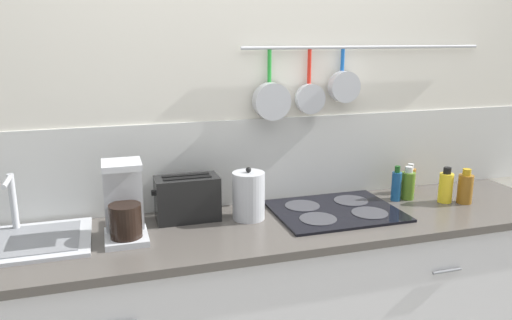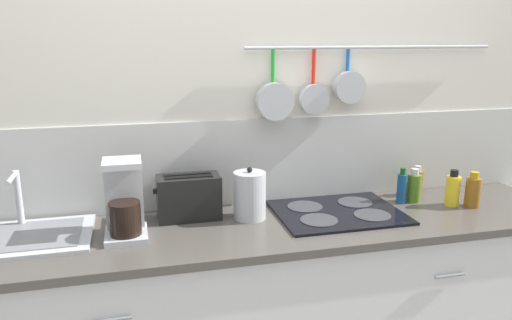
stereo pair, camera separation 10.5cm
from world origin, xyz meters
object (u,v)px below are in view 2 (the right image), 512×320
(coffee_maker, at_px, (125,204))
(bottle_olive_oil, at_px, (414,187))
(bottle_hot_sauce, at_px, (417,182))
(bottle_vinegar, at_px, (473,191))
(bottle_cooking_wine, at_px, (402,188))
(toaster, at_px, (189,197))
(bottle_sesame_oil, at_px, (453,190))
(kettle, at_px, (250,195))

(coffee_maker, height_order, bottle_olive_oil, coffee_maker)
(coffee_maker, bearing_deg, bottle_hot_sauce, 7.33)
(bottle_vinegar, bearing_deg, bottle_cooking_wine, 156.35)
(toaster, height_order, bottle_sesame_oil, toaster)
(kettle, relative_size, bottle_hot_sauce, 1.56)
(bottle_vinegar, bearing_deg, bottle_hot_sauce, 124.12)
(kettle, relative_size, bottle_olive_oil, 1.43)
(bottle_hot_sauce, bearing_deg, coffee_maker, -172.67)
(bottle_sesame_oil, relative_size, bottle_vinegar, 1.03)
(bottle_cooking_wine, bearing_deg, bottle_sesame_oil, -22.81)
(coffee_maker, relative_size, bottle_sesame_oil, 1.81)
(bottle_hot_sauce, bearing_deg, bottle_vinegar, -55.88)
(toaster, height_order, bottle_vinegar, toaster)
(bottle_hot_sauce, xyz_separation_m, bottle_vinegar, (0.16, -0.23, 0.01))
(coffee_maker, relative_size, bottle_olive_oil, 1.91)
(toaster, relative_size, bottle_olive_oil, 1.76)
(toaster, bearing_deg, bottle_olive_oil, -1.87)
(bottle_olive_oil, height_order, bottle_hot_sauce, bottle_olive_oil)
(coffee_maker, xyz_separation_m, bottle_cooking_wine, (1.30, 0.09, -0.05))
(bottle_cooking_wine, distance_m, bottle_olive_oil, 0.07)
(coffee_maker, relative_size, bottle_vinegar, 1.86)
(coffee_maker, relative_size, bottle_hot_sauce, 2.10)
(toaster, bearing_deg, bottle_cooking_wine, -2.30)
(toaster, distance_m, bottle_olive_oil, 1.09)
(bottle_olive_oil, distance_m, bottle_sesame_oil, 0.18)
(bottle_cooking_wine, xyz_separation_m, bottle_olive_oil, (0.07, 0.01, -0.00))
(bottle_vinegar, bearing_deg, bottle_olive_oil, 149.30)
(coffee_maker, bearing_deg, bottle_vinegar, -1.58)
(bottle_olive_oil, height_order, bottle_vinegar, bottle_vinegar)
(bottle_vinegar, bearing_deg, toaster, 172.60)
(bottle_olive_oil, xyz_separation_m, bottle_sesame_oil, (0.15, -0.10, 0.00))
(bottle_cooking_wine, height_order, bottle_vinegar, bottle_cooking_wine)
(coffee_maker, bearing_deg, bottle_sesame_oil, -0.17)
(coffee_maker, height_order, toaster, coffee_maker)
(bottle_hot_sauce, bearing_deg, bottle_sesame_oil, -68.71)
(bottle_cooking_wine, distance_m, bottle_vinegar, 0.33)
(bottle_cooking_wine, bearing_deg, bottle_vinegar, -23.65)
(toaster, bearing_deg, bottle_vinegar, -7.40)
(bottle_olive_oil, bearing_deg, bottle_vinegar, -30.70)
(coffee_maker, relative_size, bottle_cooking_wine, 1.81)
(coffee_maker, bearing_deg, toaster, 25.11)
(toaster, xyz_separation_m, bottle_sesame_oil, (1.24, -0.13, -0.02))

